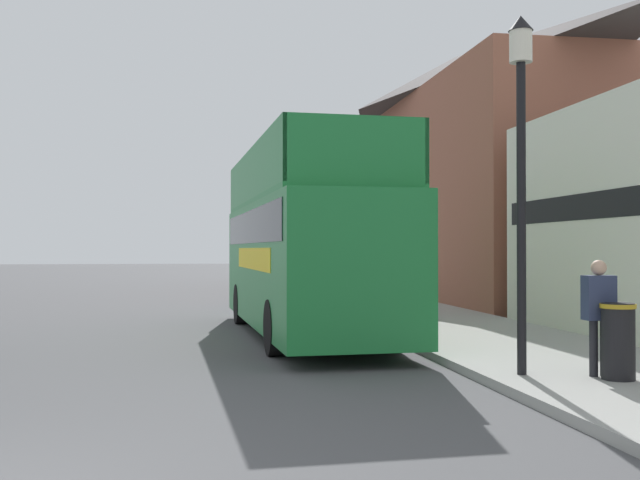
{
  "coord_description": "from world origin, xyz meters",
  "views": [
    {
      "loc": [
        1.95,
        -5.73,
        1.92
      ],
      "look_at": [
        4.89,
        12.21,
        2.14
      ],
      "focal_mm": 42.0,
      "sensor_mm": 36.0,
      "label": 1
    }
  ],
  "objects_px": {
    "tour_bus": "(304,252)",
    "litter_bin": "(618,339)",
    "parked_car_ahead_of_bus": "(286,287)",
    "lamp_post_third": "(309,210)",
    "pedestrian_second": "(599,306)",
    "lamp_post_second": "(361,185)",
    "lamp_post_nearest": "(521,129)"
  },
  "relations": [
    {
      "from": "tour_bus",
      "to": "litter_bin",
      "type": "height_order",
      "value": "tour_bus"
    },
    {
      "from": "parked_car_ahead_of_bus",
      "to": "lamp_post_third",
      "type": "bearing_deg",
      "value": 76.39
    },
    {
      "from": "parked_car_ahead_of_bus",
      "to": "litter_bin",
      "type": "bearing_deg",
      "value": -76.72
    },
    {
      "from": "pedestrian_second",
      "to": "lamp_post_second",
      "type": "relative_size",
      "value": 0.32
    },
    {
      "from": "pedestrian_second",
      "to": "litter_bin",
      "type": "bearing_deg",
      "value": -67.46
    },
    {
      "from": "tour_bus",
      "to": "parked_car_ahead_of_bus",
      "type": "distance_m",
      "value": 7.89
    },
    {
      "from": "pedestrian_second",
      "to": "lamp_post_nearest",
      "type": "relative_size",
      "value": 0.32
    },
    {
      "from": "lamp_post_second",
      "to": "lamp_post_nearest",
      "type": "bearing_deg",
      "value": -88.97
    },
    {
      "from": "lamp_post_third",
      "to": "litter_bin",
      "type": "relative_size",
      "value": 4.68
    },
    {
      "from": "lamp_post_second",
      "to": "tour_bus",
      "type": "bearing_deg",
      "value": -121.29
    },
    {
      "from": "lamp_post_nearest",
      "to": "parked_car_ahead_of_bus",
      "type": "bearing_deg",
      "value": 96.81
    },
    {
      "from": "tour_bus",
      "to": "parked_car_ahead_of_bus",
      "type": "relative_size",
      "value": 2.22
    },
    {
      "from": "parked_car_ahead_of_bus",
      "to": "lamp_post_second",
      "type": "xyz_separation_m",
      "value": [
        1.52,
        -4.44,
        2.95
      ]
    },
    {
      "from": "litter_bin",
      "to": "lamp_post_third",
      "type": "bearing_deg",
      "value": 93.67
    },
    {
      "from": "parked_car_ahead_of_bus",
      "to": "lamp_post_nearest",
      "type": "bearing_deg",
      "value": -80.69
    },
    {
      "from": "parked_car_ahead_of_bus",
      "to": "lamp_post_third",
      "type": "distance_m",
      "value": 6.17
    },
    {
      "from": "tour_bus",
      "to": "lamp_post_third",
      "type": "distance_m",
      "value": 13.32
    },
    {
      "from": "lamp_post_third",
      "to": "pedestrian_second",
      "type": "bearing_deg",
      "value": -86.62
    },
    {
      "from": "pedestrian_second",
      "to": "lamp_post_third",
      "type": "distance_m",
      "value": 19.93
    },
    {
      "from": "parked_car_ahead_of_bus",
      "to": "litter_bin",
      "type": "xyz_separation_m",
      "value": [
        2.81,
        -14.76,
        -0.0
      ]
    },
    {
      "from": "lamp_post_second",
      "to": "pedestrian_second",
      "type": "bearing_deg",
      "value": -83.32
    },
    {
      "from": "lamp_post_nearest",
      "to": "litter_bin",
      "type": "xyz_separation_m",
      "value": [
        1.12,
        -0.6,
        -2.93
      ]
    },
    {
      "from": "lamp_post_nearest",
      "to": "pedestrian_second",
      "type": "bearing_deg",
      "value": -17.51
    },
    {
      "from": "tour_bus",
      "to": "lamp_post_nearest",
      "type": "bearing_deg",
      "value": -73.6
    },
    {
      "from": "parked_car_ahead_of_bus",
      "to": "lamp_post_second",
      "type": "height_order",
      "value": "lamp_post_second"
    },
    {
      "from": "lamp_post_third",
      "to": "parked_car_ahead_of_bus",
      "type": "bearing_deg",
      "value": -106.1
    },
    {
      "from": "tour_bus",
      "to": "lamp_post_nearest",
      "type": "xyz_separation_m",
      "value": [
        2.21,
        -6.37,
        1.77
      ]
    },
    {
      "from": "lamp_post_nearest",
      "to": "litter_bin",
      "type": "height_order",
      "value": "lamp_post_nearest"
    },
    {
      "from": "lamp_post_third",
      "to": "litter_bin",
      "type": "distance_m",
      "value": 20.27
    },
    {
      "from": "tour_bus",
      "to": "lamp_post_second",
      "type": "height_order",
      "value": "lamp_post_second"
    },
    {
      "from": "parked_car_ahead_of_bus",
      "to": "lamp_post_nearest",
      "type": "relative_size",
      "value": 0.87
    },
    {
      "from": "lamp_post_second",
      "to": "litter_bin",
      "type": "distance_m",
      "value": 10.81
    }
  ]
}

